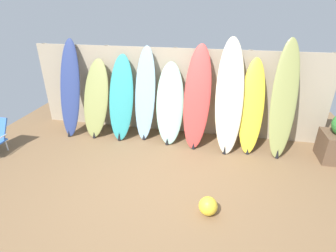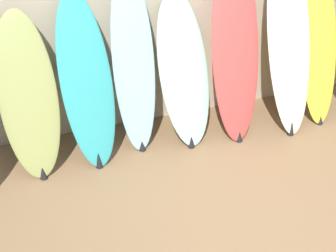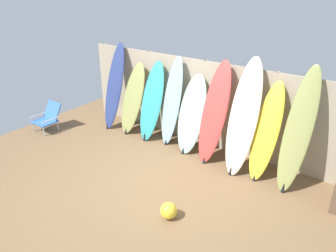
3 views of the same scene
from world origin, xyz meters
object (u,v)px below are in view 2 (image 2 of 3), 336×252
surfboard_cream_6 (289,39)px  surfboard_olive_1 (28,98)px  surfboard_red_5 (235,51)px  surfboard_skyblue_3 (134,66)px  surfboard_seafoam_4 (184,72)px  surfboard_teal_2 (87,85)px  surfboard_yellow_7 (319,46)px

surfboard_cream_6 → surfboard_olive_1: bearing=178.9°
surfboard_red_5 → surfboard_cream_6: surfboard_cream_6 is taller
surfboard_skyblue_3 → surfboard_seafoam_4: 0.54m
surfboard_skyblue_3 → surfboard_cream_6: bearing=-3.9°
surfboard_skyblue_3 → surfboard_red_5: 1.06m
surfboard_seafoam_4 → surfboard_red_5: bearing=-6.1°
surfboard_teal_2 → surfboard_seafoam_4: size_ratio=1.07×
surfboard_red_5 → surfboard_yellow_7: surfboard_red_5 is taller
surfboard_yellow_7 → surfboard_skyblue_3: bearing=178.1°
surfboard_skyblue_3 → surfboard_seafoam_4: surfboard_skyblue_3 is taller
surfboard_olive_1 → surfboard_teal_2: (0.56, -0.00, 0.05)m
surfboard_teal_2 → surfboard_yellow_7: bearing=-0.1°
surfboard_yellow_7 → surfboard_red_5: bearing=-178.6°
surfboard_yellow_7 → surfboard_olive_1: bearing=179.9°
surfboard_red_5 → surfboard_cream_6: 0.60m
surfboard_olive_1 → surfboard_skyblue_3: surfboard_skyblue_3 is taller
surfboard_teal_2 → surfboard_seafoam_4: 1.01m
surfboard_olive_1 → surfboard_cream_6: bearing=-1.1°
surfboard_skyblue_3 → surfboard_seafoam_4: (0.52, -0.04, -0.14)m
surfboard_teal_2 → surfboard_skyblue_3: size_ratio=0.91×
surfboard_seafoam_4 → surfboard_skyblue_3: bearing=176.1°
surfboard_teal_2 → surfboard_skyblue_3: surfboard_skyblue_3 is taller
surfboard_olive_1 → surfboard_seafoam_4: (1.57, 0.02, -0.00)m
surfboard_teal_2 → surfboard_skyblue_3: 0.50m
surfboard_skyblue_3 → surfboard_cream_6: (1.66, -0.11, 0.11)m
surfboard_teal_2 → surfboard_seafoam_4: bearing=1.7°
surfboard_cream_6 → surfboard_yellow_7: size_ratio=1.21×
surfboard_olive_1 → surfboard_yellow_7: surfboard_yellow_7 is taller
surfboard_yellow_7 → surfboard_cream_6: bearing=-173.8°
surfboard_cream_6 → surfboard_teal_2: bearing=178.7°
surfboard_cream_6 → surfboard_yellow_7: bearing=6.2°
surfboard_yellow_7 → surfboard_teal_2: bearing=179.9°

